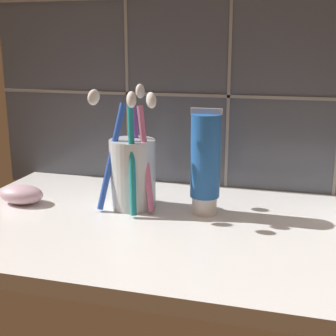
# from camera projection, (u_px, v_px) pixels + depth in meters

# --- Properties ---
(sink_counter) EXTENTS (0.70, 0.38, 0.02)m
(sink_counter) POSITION_uv_depth(u_px,v_px,m) (192.00, 231.00, 0.64)
(sink_counter) COLOR white
(sink_counter) RESTS_ON ground
(tile_wall_backsplash) EXTENTS (0.80, 0.02, 0.46)m
(tile_wall_backsplash) POSITION_uv_depth(u_px,v_px,m) (220.00, 61.00, 0.76)
(tile_wall_backsplash) COLOR #4C515B
(tile_wall_backsplash) RESTS_ON ground
(toothbrush_cup) EXTENTS (0.10, 0.11, 0.18)m
(toothbrush_cup) POSITION_uv_depth(u_px,v_px,m) (133.00, 170.00, 0.69)
(toothbrush_cup) COLOR silver
(toothbrush_cup) RESTS_ON sink_counter
(toothpaste_tube) EXTENTS (0.04, 0.04, 0.15)m
(toothpaste_tube) POSITION_uv_depth(u_px,v_px,m) (205.00, 163.00, 0.66)
(toothpaste_tube) COLOR white
(toothpaste_tube) RESTS_ON sink_counter
(soap_bar) EXTENTS (0.07, 0.05, 0.03)m
(soap_bar) POSITION_uv_depth(u_px,v_px,m) (22.00, 194.00, 0.72)
(soap_bar) COLOR #DBB2C6
(soap_bar) RESTS_ON sink_counter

